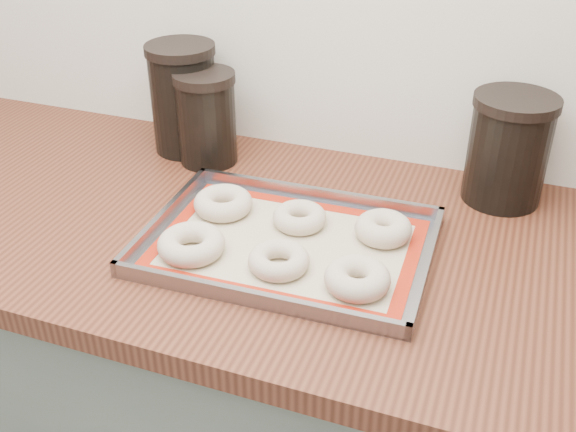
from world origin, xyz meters
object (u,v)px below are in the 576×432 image
at_px(bagel_front_mid, 279,260).
at_px(bagel_front_left, 191,244).
at_px(bagel_front_right, 357,278).
at_px(canister_left, 184,98).
at_px(canister_mid, 207,118).
at_px(canister_right, 508,149).
at_px(bagel_back_left, 223,203).
at_px(bagel_back_mid, 300,217).
at_px(baking_tray, 288,244).
at_px(bagel_back_right, 383,229).

bearing_deg(bagel_front_mid, bagel_front_left, -176.25).
relative_size(bagel_front_left, bagel_front_right, 1.09).
height_order(bagel_front_left, canister_left, canister_left).
height_order(canister_mid, canister_right, canister_right).
height_order(bagel_back_left, bagel_back_mid, bagel_back_left).
bearing_deg(baking_tray, bagel_back_right, 27.49).
height_order(bagel_front_right, bagel_back_left, bagel_front_right).
distance_m(baking_tray, bagel_back_mid, 0.06).
bearing_deg(bagel_front_mid, canister_left, 134.32).
distance_m(bagel_front_right, canister_mid, 0.51).
distance_m(bagel_front_left, bagel_front_right, 0.27).
height_order(bagel_back_mid, canister_left, canister_left).
relative_size(bagel_front_mid, canister_mid, 0.52).
xyz_separation_m(baking_tray, bagel_front_left, (-0.14, -0.08, 0.02)).
bearing_deg(bagel_back_mid, bagel_front_left, -133.81).
bearing_deg(bagel_back_right, bagel_front_right, -91.77).
bearing_deg(bagel_back_right, bagel_back_left, -177.38).
xyz_separation_m(bagel_back_mid, canister_right, (0.31, 0.22, 0.08)).
bearing_deg(bagel_front_right, baking_tray, 151.68).
relative_size(baking_tray, bagel_front_mid, 4.91).
height_order(bagel_front_left, bagel_back_mid, bagel_front_left).
height_order(baking_tray, bagel_back_right, bagel_back_right).
bearing_deg(bagel_front_right, bagel_front_mid, 176.98).
xyz_separation_m(canister_left, canister_right, (0.64, 0.01, -0.01)).
bearing_deg(canister_left, canister_mid, -28.71).
distance_m(bagel_back_left, canister_right, 0.51).
height_order(bagel_back_mid, canister_mid, canister_mid).
xyz_separation_m(canister_left, canister_mid, (0.07, -0.04, -0.02)).
bearing_deg(bagel_front_right, bagel_back_mid, 135.38).
height_order(bagel_front_right, canister_mid, canister_mid).
bearing_deg(canister_left, bagel_front_right, -37.18).
bearing_deg(bagel_front_right, bagel_back_right, 88.23).
height_order(bagel_back_left, canister_right, canister_right).
xyz_separation_m(baking_tray, bagel_back_right, (0.14, 0.07, 0.02)).
distance_m(bagel_front_right, canister_left, 0.59).
bearing_deg(canister_right, bagel_back_right, -128.46).
bearing_deg(bagel_front_mid, bagel_back_mid, 95.18).
bearing_deg(bagel_front_left, bagel_front_right, 0.60).
distance_m(bagel_front_left, bagel_front_mid, 0.15).
bearing_deg(bagel_front_mid, canister_mid, 131.15).
bearing_deg(bagel_back_mid, canister_left, 146.52).
relative_size(bagel_back_left, canister_left, 0.47).
bearing_deg(bagel_back_left, canister_right, 26.52).
xyz_separation_m(baking_tray, canister_mid, (-0.26, 0.24, 0.09)).
xyz_separation_m(baking_tray, bagel_front_mid, (0.01, -0.07, 0.01)).
height_order(bagel_front_right, canister_right, canister_right).
height_order(baking_tray, canister_left, canister_left).
xyz_separation_m(bagel_front_right, bagel_back_mid, (-0.14, 0.14, -0.00)).
xyz_separation_m(bagel_front_right, canister_left, (-0.46, 0.35, 0.09)).
relative_size(baking_tray, canister_left, 2.12).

